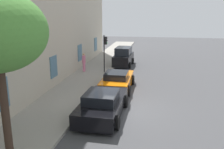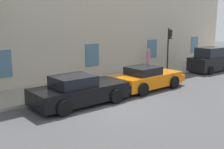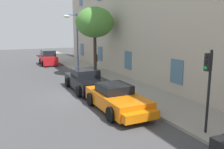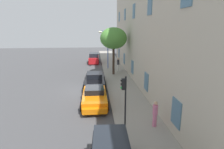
{
  "view_description": "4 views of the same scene",
  "coord_description": "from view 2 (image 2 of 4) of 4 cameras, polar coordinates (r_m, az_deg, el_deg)",
  "views": [
    {
      "loc": [
        -12.79,
        -1.8,
        5.41
      ],
      "look_at": [
        1.43,
        0.8,
        1.65
      ],
      "focal_mm": 39.53,
      "sensor_mm": 36.0,
      "label": 1
    },
    {
      "loc": [
        -8.01,
        -9.76,
        3.95
      ],
      "look_at": [
        1.6,
        1.52,
        1.01
      ],
      "focal_mm": 44.44,
      "sensor_mm": 36.0,
      "label": 2
    },
    {
      "loc": [
        14.05,
        -4.42,
        4.11
      ],
      "look_at": [
        0.57,
        2.04,
        1.26
      ],
      "focal_mm": 37.78,
      "sensor_mm": 36.0,
      "label": 3
    },
    {
      "loc": [
        18.06,
        0.91,
        6.13
      ],
      "look_at": [
        0.61,
        2.54,
        1.68
      ],
      "focal_mm": 30.23,
      "sensor_mm": 36.0,
      "label": 4
    }
  ],
  "objects": [
    {
      "name": "sidewalk",
      "position": [
        16.13,
        -9.38,
        -2.84
      ],
      "size": [
        60.0,
        3.17,
        0.14
      ],
      "primitive_type": "cube",
      "color": "gray",
      "rests_on": "ground"
    },
    {
      "name": "ground_plane",
      "position": [
        13.23,
        -1.03,
        -6.14
      ],
      "size": [
        80.0,
        80.0,
        0.0
      ],
      "primitive_type": "plane",
      "color": "#444447"
    },
    {
      "name": "sportscar_red_lead",
      "position": [
        13.25,
        -6.09,
        -3.36
      ],
      "size": [
        5.01,
        2.28,
        1.42
      ],
      "color": "black",
      "rests_on": "ground"
    },
    {
      "name": "traffic_light",
      "position": [
        20.12,
        11.66,
        6.49
      ],
      "size": [
        0.22,
        0.36,
        3.24
      ],
      "color": "black",
      "rests_on": "sidewalk"
    },
    {
      "name": "sportscar_yellow_flank",
      "position": [
        16.22,
        7.53,
        -0.75
      ],
      "size": [
        4.64,
        2.13,
        1.33
      ],
      "color": "orange",
      "rests_on": "ground"
    },
    {
      "name": "hatchback_parked",
      "position": [
        22.74,
        19.5,
        2.71
      ],
      "size": [
        3.74,
        1.92,
        1.86
      ],
      "color": "black",
      "rests_on": "ground"
    },
    {
      "name": "pedestrian_strolling",
      "position": [
        21.5,
        7.46,
        3.23
      ],
      "size": [
        0.31,
        0.31,
        1.64
      ],
      "color": "pink",
      "rests_on": "sidewalk"
    }
  ]
}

